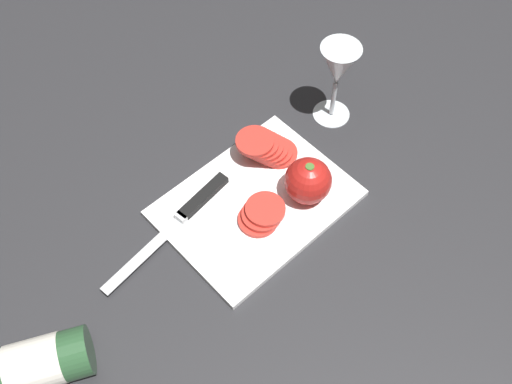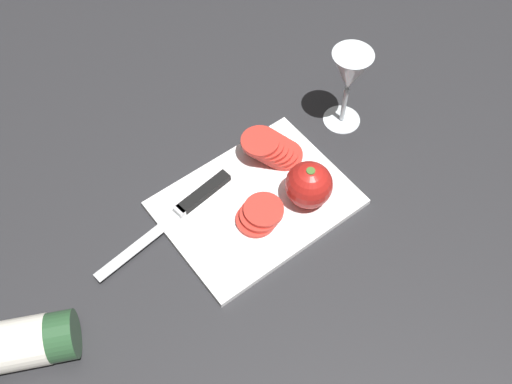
{
  "view_description": "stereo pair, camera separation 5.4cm",
  "coord_description": "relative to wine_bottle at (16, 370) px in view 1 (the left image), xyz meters",
  "views": [
    {
      "loc": [
        -0.34,
        -0.39,
        0.9
      ],
      "look_at": [
        0.05,
        0.03,
        0.04
      ],
      "focal_mm": 42.0,
      "sensor_mm": 36.0,
      "label": 1
    },
    {
      "loc": [
        -0.3,
        -0.42,
        0.9
      ],
      "look_at": [
        0.05,
        0.03,
        0.04
      ],
      "focal_mm": 42.0,
      "sensor_mm": 36.0,
      "label": 2
    }
  ],
  "objects": [
    {
      "name": "tomato_slice_stack_near",
      "position": [
        0.55,
        0.05,
        -0.0
      ],
      "size": [
        0.11,
        0.1,
        0.05
      ],
      "color": "red",
      "rests_on": "cutting_board"
    },
    {
      "name": "wine_glass",
      "position": [
        0.72,
        0.04,
        0.09
      ],
      "size": [
        0.07,
        0.07,
        0.17
      ],
      "color": "silver",
      "rests_on": "ground_plane"
    },
    {
      "name": "whole_tomato",
      "position": [
        0.54,
        -0.06,
        0.02
      ],
      "size": [
        0.08,
        0.08,
        0.08
      ],
      "color": "red",
      "rests_on": "cutting_board"
    },
    {
      "name": "wine_bottle",
      "position": [
        0.0,
        0.0,
        0.0
      ],
      "size": [
        0.31,
        0.19,
        0.08
      ],
      "color": "#2D5633",
      "rests_on": "ground_plane"
    },
    {
      "name": "knife",
      "position": [
        0.37,
        0.05,
        -0.02
      ],
      "size": [
        0.29,
        0.06,
        0.01
      ],
      "rotation": [
        0.0,
        0.0,
        3.26
      ],
      "color": "silver",
      "rests_on": "cutting_board"
    },
    {
      "name": "ground_plane",
      "position": [
        0.41,
        -0.04,
        -0.04
      ],
      "size": [
        3.0,
        3.0,
        0.0
      ],
      "primitive_type": "plane",
      "color": "#28282B"
    },
    {
      "name": "cutting_board",
      "position": [
        0.46,
        -0.01,
        -0.03
      ],
      "size": [
        0.32,
        0.24,
        0.01
      ],
      "color": "white",
      "rests_on": "ground_plane"
    },
    {
      "name": "tomato_slice_stack_far",
      "position": [
        0.45,
        -0.04,
        -0.01
      ],
      "size": [
        0.09,
        0.08,
        0.02
      ],
      "color": "red",
      "rests_on": "cutting_board"
    }
  ]
}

